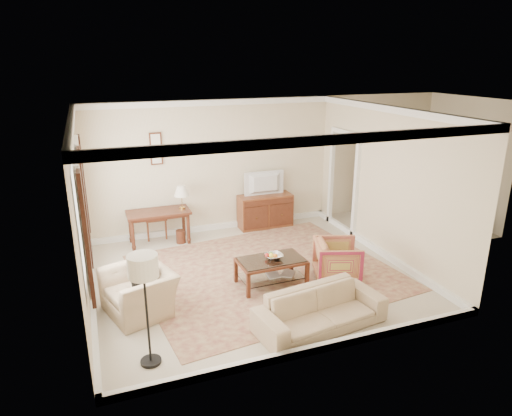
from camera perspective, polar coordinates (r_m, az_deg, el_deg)
room_shell at (r=7.54m, az=-0.64°, el=8.74°), size 5.51×5.01×2.91m
annex_bedroom at (r=11.26m, az=19.31°, el=-0.28°), size 3.00×2.70×2.90m
window_front at (r=6.66m, az=-20.84°, el=-1.96°), size 0.12×1.56×1.80m
window_rear at (r=8.19m, az=-20.94°, el=1.68°), size 0.12×1.56×1.80m
doorway at (r=10.32m, az=10.82°, el=3.07°), size 0.10×1.12×2.25m
rug at (r=8.39m, az=1.16°, el=-8.00°), size 4.76×4.21×0.01m
writing_desk at (r=9.68m, az=-12.10°, el=-1.02°), size 1.29×0.64×0.70m
desk_chair at (r=10.02m, az=-12.54°, el=-0.79°), size 0.48×0.48×1.05m
desk_lamp at (r=9.64m, az=-9.27°, el=1.34°), size 0.32×0.32×0.50m
framed_prints at (r=9.73m, az=-12.39°, el=7.28°), size 0.25×0.04×0.68m
sideboard at (r=10.48m, az=1.14°, el=-0.36°), size 1.23×0.47×0.76m
tv at (r=10.23m, az=1.21°, el=3.98°), size 0.89×0.51×0.12m
coffee_table at (r=7.82m, az=1.91°, el=-7.13°), size 1.15×0.69×0.48m
fruit_bowl at (r=7.78m, az=2.25°, el=-5.95°), size 0.42×0.42×0.10m
book_a at (r=7.87m, az=1.35°, el=-8.40°), size 0.28×0.06×0.38m
book_b at (r=7.99m, az=3.29°, el=-8.06°), size 0.23×0.20×0.38m
striped_armchair at (r=8.14m, az=10.16°, el=-6.20°), size 0.92×0.94×0.78m
club_armchair at (r=7.20m, az=-14.45°, el=-9.29°), size 0.96×1.20×0.91m
backpack at (r=7.09m, az=-14.14°, el=-7.51°), size 0.23×0.32×0.40m
sofa at (r=6.71m, az=8.08°, el=-11.79°), size 1.97×0.82×0.75m
floor_lamp at (r=5.67m, az=-13.88°, el=-8.05°), size 0.37×0.37×1.50m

